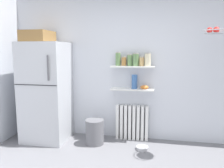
{
  "coord_description": "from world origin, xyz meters",
  "views": [
    {
      "loc": [
        0.38,
        -1.88,
        1.58
      ],
      "look_at": [
        -0.29,
        1.6,
        1.05
      ],
      "focal_mm": 35.14,
      "sensor_mm": 36.0,
      "label": 1
    }
  ],
  "objects_px": {
    "storage_jar_0": "(118,59)",
    "shelf_bowl": "(144,87)",
    "storage_jar_1": "(124,61)",
    "pet_food_bowl": "(142,148)",
    "hanging_fruit_basket": "(214,31)",
    "storage_jar_5": "(148,59)",
    "storage_jar_3": "(136,60)",
    "storage_jar_4": "(142,61)",
    "vase": "(134,82)",
    "radiator": "(132,122)",
    "refrigerator": "(46,89)",
    "trash_bin": "(95,132)",
    "storage_jar_2": "(130,60)"
  },
  "relations": [
    {
      "from": "storage_jar_0",
      "to": "shelf_bowl",
      "type": "height_order",
      "value": "storage_jar_0"
    },
    {
      "from": "storage_jar_0",
      "to": "storage_jar_1",
      "type": "xyz_separation_m",
      "value": [
        0.1,
        0.0,
        -0.04
      ]
    },
    {
      "from": "storage_jar_1",
      "to": "pet_food_bowl",
      "type": "bearing_deg",
      "value": -45.79
    },
    {
      "from": "shelf_bowl",
      "to": "hanging_fruit_basket",
      "type": "bearing_deg",
      "value": -25.11
    },
    {
      "from": "shelf_bowl",
      "to": "hanging_fruit_basket",
      "type": "relative_size",
      "value": 0.46
    },
    {
      "from": "shelf_bowl",
      "to": "pet_food_bowl",
      "type": "distance_m",
      "value": 1.01
    },
    {
      "from": "storage_jar_5",
      "to": "hanging_fruit_basket",
      "type": "distance_m",
      "value": 1.09
    },
    {
      "from": "storage_jar_3",
      "to": "storage_jar_4",
      "type": "bearing_deg",
      "value": 0.0
    },
    {
      "from": "vase",
      "to": "storage_jar_4",
      "type": "bearing_deg",
      "value": 0.0
    },
    {
      "from": "radiator",
      "to": "hanging_fruit_basket",
      "type": "xyz_separation_m",
      "value": [
        1.16,
        -0.48,
        1.55
      ]
    },
    {
      "from": "radiator",
      "to": "storage_jar_3",
      "type": "relative_size",
      "value": 2.79
    },
    {
      "from": "refrigerator",
      "to": "trash_bin",
      "type": "bearing_deg",
      "value": -3.74
    },
    {
      "from": "refrigerator",
      "to": "storage_jar_4",
      "type": "relative_size",
      "value": 11.65
    },
    {
      "from": "storage_jar_3",
      "to": "hanging_fruit_basket",
      "type": "xyz_separation_m",
      "value": [
        1.11,
        -0.45,
        0.42
      ]
    },
    {
      "from": "shelf_bowl",
      "to": "pet_food_bowl",
      "type": "bearing_deg",
      "value": -89.44
    },
    {
      "from": "storage_jar_5",
      "to": "vase",
      "type": "bearing_deg",
      "value": 180.0
    },
    {
      "from": "storage_jar_3",
      "to": "trash_bin",
      "type": "height_order",
      "value": "storage_jar_3"
    },
    {
      "from": "storage_jar_3",
      "to": "hanging_fruit_basket",
      "type": "height_order",
      "value": "hanging_fruit_basket"
    },
    {
      "from": "storage_jar_1",
      "to": "shelf_bowl",
      "type": "xyz_separation_m",
      "value": [
        0.36,
        0.0,
        -0.45
      ]
    },
    {
      "from": "refrigerator",
      "to": "storage_jar_5",
      "type": "xyz_separation_m",
      "value": [
        1.76,
        0.24,
        0.53
      ]
    },
    {
      "from": "radiator",
      "to": "storage_jar_5",
      "type": "bearing_deg",
      "value": -6.73
    },
    {
      "from": "storage_jar_5",
      "to": "shelf_bowl",
      "type": "bearing_deg",
      "value": 180.0
    },
    {
      "from": "radiator",
      "to": "refrigerator",
      "type": "bearing_deg",
      "value": -169.86
    },
    {
      "from": "radiator",
      "to": "vase",
      "type": "relative_size",
      "value": 2.53
    },
    {
      "from": "storage_jar_0",
      "to": "storage_jar_2",
      "type": "height_order",
      "value": "storage_jar_0"
    },
    {
      "from": "storage_jar_3",
      "to": "shelf_bowl",
      "type": "bearing_deg",
      "value": 0.0
    },
    {
      "from": "trash_bin",
      "to": "refrigerator",
      "type": "bearing_deg",
      "value": 176.26
    },
    {
      "from": "storage_jar_2",
      "to": "trash_bin",
      "type": "relative_size",
      "value": 0.48
    },
    {
      "from": "storage_jar_2",
      "to": "trash_bin",
      "type": "height_order",
      "value": "storage_jar_2"
    },
    {
      "from": "storage_jar_5",
      "to": "pet_food_bowl",
      "type": "height_order",
      "value": "storage_jar_5"
    },
    {
      "from": "radiator",
      "to": "hanging_fruit_basket",
      "type": "relative_size",
      "value": 2.0
    },
    {
      "from": "refrigerator",
      "to": "storage_jar_3",
      "type": "distance_m",
      "value": 1.66
    },
    {
      "from": "pet_food_bowl",
      "to": "storage_jar_1",
      "type": "bearing_deg",
      "value": 134.21
    },
    {
      "from": "storage_jar_3",
      "to": "storage_jar_5",
      "type": "bearing_deg",
      "value": -0.0
    },
    {
      "from": "storage_jar_3",
      "to": "storage_jar_4",
      "type": "relative_size",
      "value": 1.34
    },
    {
      "from": "storage_jar_0",
      "to": "vase",
      "type": "distance_m",
      "value": 0.49
    },
    {
      "from": "storage_jar_0",
      "to": "hanging_fruit_basket",
      "type": "height_order",
      "value": "hanging_fruit_basket"
    },
    {
      "from": "storage_jar_4",
      "to": "shelf_bowl",
      "type": "bearing_deg",
      "value": 0.0
    },
    {
      "from": "storage_jar_3",
      "to": "trash_bin",
      "type": "distance_m",
      "value": 1.42
    },
    {
      "from": "hanging_fruit_basket",
      "to": "storage_jar_4",
      "type": "bearing_deg",
      "value": 156.13
    },
    {
      "from": "storage_jar_2",
      "to": "vase",
      "type": "xyz_separation_m",
      "value": [
        0.09,
        0.0,
        -0.37
      ]
    },
    {
      "from": "storage_jar_3",
      "to": "refrigerator",
      "type": "bearing_deg",
      "value": -171.26
    },
    {
      "from": "vase",
      "to": "pet_food_bowl",
      "type": "distance_m",
      "value": 1.11
    },
    {
      "from": "hanging_fruit_basket",
      "to": "radiator",
      "type": "bearing_deg",
      "value": 157.69
    },
    {
      "from": "vase",
      "to": "hanging_fruit_basket",
      "type": "relative_size",
      "value": 0.79
    },
    {
      "from": "pet_food_bowl",
      "to": "shelf_bowl",
      "type": "bearing_deg",
      "value": 90.56
    },
    {
      "from": "storage_jar_4",
      "to": "refrigerator",
      "type": "bearing_deg",
      "value": -171.79
    },
    {
      "from": "vase",
      "to": "trash_bin",
      "type": "height_order",
      "value": "vase"
    },
    {
      "from": "storage_jar_3",
      "to": "hanging_fruit_basket",
      "type": "distance_m",
      "value": 1.27
    },
    {
      "from": "refrigerator",
      "to": "storage_jar_0",
      "type": "xyz_separation_m",
      "value": [
        1.25,
        0.24,
        0.54
      ]
    }
  ]
}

